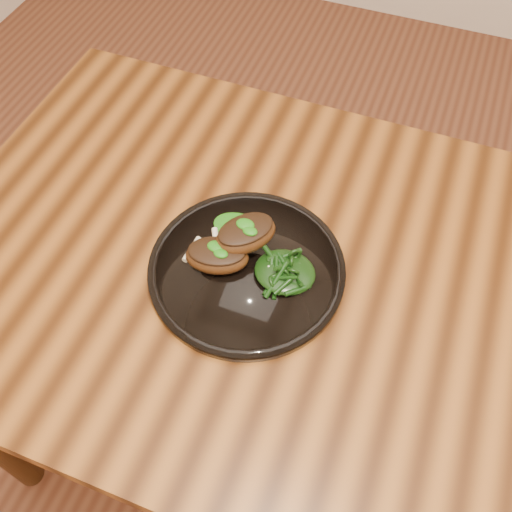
% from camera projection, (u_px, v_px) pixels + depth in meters
% --- Properties ---
extents(desk, '(1.60, 0.80, 0.75)m').
position_uv_depth(desk, '(402.00, 334.00, 0.94)').
color(desk, '#351806').
rests_on(desk, ground).
extents(plate, '(0.31, 0.31, 0.02)m').
position_uv_depth(plate, '(247.00, 269.00, 0.90)').
color(plate, black).
rests_on(plate, desk).
extents(lamb_chop_front, '(0.11, 0.09, 0.04)m').
position_uv_depth(lamb_chop_front, '(217.00, 255.00, 0.88)').
color(lamb_chop_front, '#43220C').
rests_on(lamb_chop_front, plate).
extents(lamb_chop_back, '(0.11, 0.12, 0.05)m').
position_uv_depth(lamb_chop_back, '(245.00, 234.00, 0.88)').
color(lamb_chop_back, '#43220C').
rests_on(lamb_chop_back, plate).
extents(herb_smear, '(0.09, 0.06, 0.01)m').
position_uv_depth(herb_smear, '(239.00, 227.00, 0.94)').
color(herb_smear, '#0E4E08').
rests_on(herb_smear, plate).
extents(greens_heap, '(0.10, 0.09, 0.04)m').
position_uv_depth(greens_heap, '(285.00, 270.00, 0.87)').
color(greens_heap, black).
rests_on(greens_heap, plate).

